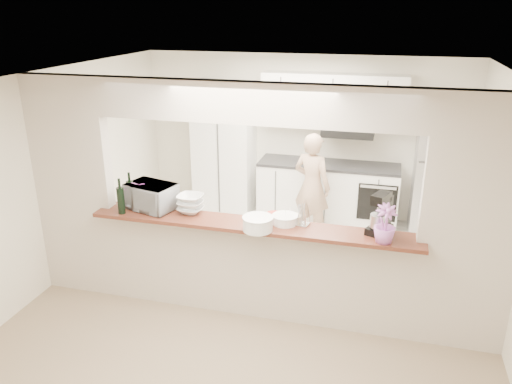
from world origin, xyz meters
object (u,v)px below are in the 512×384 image
(refrigerator, at_px, (441,179))
(toaster_oven, at_px, (151,196))
(stand_mixer, at_px, (381,215))
(person, at_px, (312,187))

(refrigerator, xyz_separation_m, toaster_oven, (-3.20, -2.60, 0.38))
(toaster_oven, height_order, stand_mixer, stand_mixer)
(toaster_oven, bearing_deg, person, 69.65)
(person, bearing_deg, stand_mixer, 137.04)
(stand_mixer, distance_m, person, 2.29)
(toaster_oven, xyz_separation_m, person, (1.44, 2.03, -0.47))
(refrigerator, distance_m, person, 1.85)
(toaster_oven, bearing_deg, refrigerator, 54.19)
(refrigerator, height_order, toaster_oven, refrigerator)
(stand_mixer, bearing_deg, person, 115.47)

